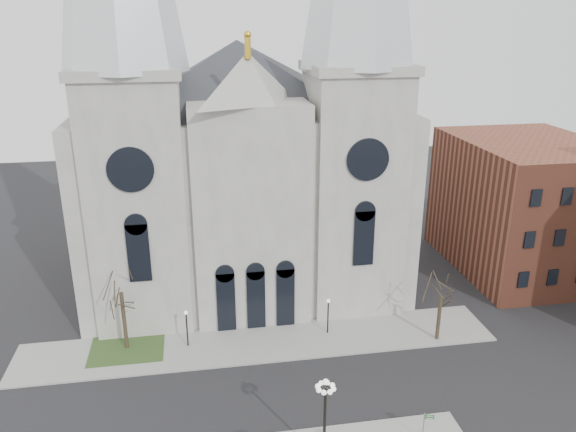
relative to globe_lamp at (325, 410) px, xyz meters
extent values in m
cube|color=gray|center=(-2.31, 13.90, -3.80)|extent=(40.00, 6.00, 0.14)
cube|color=#2B431C|center=(-13.31, 14.90, -3.78)|extent=(6.00, 5.00, 0.18)
cube|color=gray|center=(-2.31, 28.90, 5.13)|extent=(30.00, 24.00, 18.00)
pyramid|color=#2D3035|center=(-2.31, 28.90, 20.13)|extent=(33.00, 26.40, 6.00)
cube|color=gray|center=(-11.81, 20.40, 7.13)|extent=(8.00, 8.00, 22.00)
cylinder|color=black|center=(-11.81, 16.35, 11.13)|extent=(3.60, 0.30, 3.60)
cube|color=gray|center=(7.19, 20.40, 7.13)|extent=(8.00, 8.00, 22.00)
cylinder|color=black|center=(7.19, 16.35, 11.13)|extent=(3.60, 0.30, 3.60)
cube|color=gray|center=(-2.31, 18.90, 5.88)|extent=(10.00, 5.00, 19.50)
pyramid|color=gray|center=(-2.31, 18.90, 17.63)|extent=(11.00, 5.00, 4.00)
cube|color=brown|center=(27.69, 24.90, 3.13)|extent=(14.00, 18.00, 14.00)
cylinder|color=#2C2319|center=(-13.31, 14.90, -1.25)|extent=(0.32, 0.32, 5.25)
cylinder|color=#2C2319|center=(12.69, 11.90, -1.77)|extent=(0.32, 0.32, 4.20)
cylinder|color=black|center=(-8.31, 14.40, -2.23)|extent=(0.12, 0.12, 3.00)
sphere|color=white|center=(-8.31, 14.40, -0.63)|extent=(0.32, 0.32, 0.32)
cylinder|color=black|center=(3.69, 14.40, -2.23)|extent=(0.12, 0.12, 3.00)
sphere|color=white|center=(3.69, 14.40, -0.63)|extent=(0.32, 0.32, 0.32)
cylinder|color=black|center=(0.00, 0.00, -1.11)|extent=(0.18, 0.18, 5.24)
sphere|color=white|center=(0.00, 0.00, 2.03)|extent=(0.36, 0.36, 0.36)
cylinder|color=slate|center=(6.74, 0.62, -2.70)|extent=(0.08, 0.08, 2.06)
cube|color=#0B5110|center=(7.06, 0.55, -1.81)|extent=(0.57, 0.16, 0.14)
cube|color=#0B5110|center=(7.06, 0.55, -2.00)|extent=(0.57, 0.16, 0.14)
camera|label=1|loc=(-6.84, -26.96, 22.41)|focal=35.00mm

